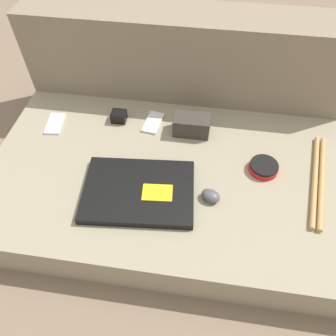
{
  "coord_description": "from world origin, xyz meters",
  "views": [
    {
      "loc": [
        0.1,
        -0.65,
        0.97
      ],
      "look_at": [
        0.0,
        0.0,
        0.16
      ],
      "focal_mm": 35.0,
      "sensor_mm": 36.0,
      "label": 1
    }
  ],
  "objects_px": {
    "laptop": "(139,191)",
    "camera_pouch": "(192,125)",
    "phone_black": "(153,122)",
    "charger_brick": "(119,116)",
    "speaker_puck": "(264,167)",
    "computer_mouse": "(211,196)",
    "phone_silver": "(55,124)"
  },
  "relations": [
    {
      "from": "phone_black",
      "to": "phone_silver",
      "type": "bearing_deg",
      "value": -162.78
    },
    {
      "from": "laptop",
      "to": "computer_mouse",
      "type": "height_order",
      "value": "computer_mouse"
    },
    {
      "from": "computer_mouse",
      "to": "camera_pouch",
      "type": "height_order",
      "value": "camera_pouch"
    },
    {
      "from": "laptop",
      "to": "phone_silver",
      "type": "relative_size",
      "value": 3.1
    },
    {
      "from": "computer_mouse",
      "to": "phone_black",
      "type": "xyz_separation_m",
      "value": [
        -0.23,
        0.3,
        -0.01
      ]
    },
    {
      "from": "phone_black",
      "to": "charger_brick",
      "type": "bearing_deg",
      "value": -171.37
    },
    {
      "from": "computer_mouse",
      "to": "charger_brick",
      "type": "xyz_separation_m",
      "value": [
        -0.36,
        0.3,
        0.0
      ]
    },
    {
      "from": "speaker_puck",
      "to": "phone_black",
      "type": "distance_m",
      "value": 0.42
    },
    {
      "from": "camera_pouch",
      "to": "phone_black",
      "type": "bearing_deg",
      "value": 170.26
    },
    {
      "from": "speaker_puck",
      "to": "phone_black",
      "type": "height_order",
      "value": "speaker_puck"
    },
    {
      "from": "laptop",
      "to": "computer_mouse",
      "type": "bearing_deg",
      "value": -1.99
    },
    {
      "from": "charger_brick",
      "to": "phone_black",
      "type": "bearing_deg",
      "value": 0.63
    },
    {
      "from": "speaker_puck",
      "to": "phone_black",
      "type": "bearing_deg",
      "value": 157.19
    },
    {
      "from": "computer_mouse",
      "to": "charger_brick",
      "type": "relative_size",
      "value": 1.34
    },
    {
      "from": "laptop",
      "to": "camera_pouch",
      "type": "xyz_separation_m",
      "value": [
        0.13,
        0.29,
        0.02
      ]
    },
    {
      "from": "computer_mouse",
      "to": "charger_brick",
      "type": "bearing_deg",
      "value": 164.31
    },
    {
      "from": "phone_silver",
      "to": "phone_black",
      "type": "distance_m",
      "value": 0.36
    },
    {
      "from": "laptop",
      "to": "camera_pouch",
      "type": "relative_size",
      "value": 2.8
    },
    {
      "from": "laptop",
      "to": "computer_mouse",
      "type": "relative_size",
      "value": 5.0
    },
    {
      "from": "phone_black",
      "to": "charger_brick",
      "type": "height_order",
      "value": "charger_brick"
    },
    {
      "from": "speaker_puck",
      "to": "phone_silver",
      "type": "height_order",
      "value": "speaker_puck"
    },
    {
      "from": "phone_silver",
      "to": "charger_brick",
      "type": "xyz_separation_m",
      "value": [
        0.23,
        0.06,
        0.02
      ]
    },
    {
      "from": "phone_black",
      "to": "camera_pouch",
      "type": "relative_size",
      "value": 0.93
    },
    {
      "from": "speaker_puck",
      "to": "phone_black",
      "type": "xyz_separation_m",
      "value": [
        -0.39,
        0.16,
        -0.01
      ]
    },
    {
      "from": "phone_silver",
      "to": "phone_black",
      "type": "height_order",
      "value": "same"
    },
    {
      "from": "speaker_puck",
      "to": "laptop",
      "type": "bearing_deg",
      "value": -158.39
    },
    {
      "from": "phone_silver",
      "to": "camera_pouch",
      "type": "xyz_separation_m",
      "value": [
        0.5,
        0.03,
        0.03
      ]
    },
    {
      "from": "computer_mouse",
      "to": "speaker_puck",
      "type": "xyz_separation_m",
      "value": [
        0.16,
        0.14,
        -0.0
      ]
    },
    {
      "from": "computer_mouse",
      "to": "phone_black",
      "type": "height_order",
      "value": "computer_mouse"
    },
    {
      "from": "laptop",
      "to": "speaker_puck",
      "type": "bearing_deg",
      "value": 16.42
    },
    {
      "from": "computer_mouse",
      "to": "speaker_puck",
      "type": "relative_size",
      "value": 0.75
    },
    {
      "from": "laptop",
      "to": "computer_mouse",
      "type": "distance_m",
      "value": 0.22
    }
  ]
}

